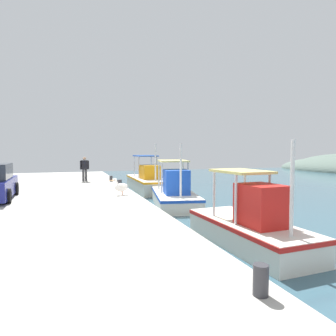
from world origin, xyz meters
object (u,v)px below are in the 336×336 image
at_px(fishing_boat_nearest, 147,182).
at_px(mooring_bollard_third, 261,280).
at_px(fishing_boat_third, 250,226).
at_px(fishing_boat_second, 175,194).
at_px(pelican, 121,187).
at_px(mooring_bollard_second, 120,184).
at_px(fisherman_standing, 85,168).
at_px(mooring_bollard_nearest, 111,179).

bearing_deg(fishing_boat_nearest, mooring_bollard_third, -8.77).
xyz_separation_m(fishing_boat_third, mooring_bollard_third, (4.01, -2.54, 0.39)).
height_order(fishing_boat_nearest, fishing_boat_second, fishing_boat_nearest).
relative_size(pelican, mooring_bollard_second, 2.01).
bearing_deg(fishing_boat_second, mooring_bollard_third, -13.23).
bearing_deg(fishing_boat_nearest, fishing_boat_third, -0.45).
height_order(fishing_boat_second, fishing_boat_third, fishing_boat_second).
xyz_separation_m(fisherman_standing, mooring_bollard_third, (17.62, 1.74, -0.72)).
xyz_separation_m(fishing_boat_third, pelican, (-6.44, -2.88, 0.56)).
distance_m(mooring_bollard_nearest, mooring_bollard_third, 17.03).
bearing_deg(fishing_boat_third, mooring_bollard_third, -32.32).
bearing_deg(pelican, fishing_boat_third, 24.12).
bearing_deg(fishing_boat_nearest, fisherman_standing, -96.28).
height_order(fishing_boat_second, mooring_bollard_nearest, fishing_boat_second).
height_order(fishing_boat_third, mooring_bollard_nearest, fishing_boat_third).
bearing_deg(mooring_bollard_nearest, pelican, -3.00).
bearing_deg(fishing_boat_third, pelican, -155.88).
height_order(fishing_boat_nearest, fishing_boat_third, fishing_boat_nearest).
relative_size(fishing_boat_third, mooring_bollard_nearest, 12.58).
relative_size(mooring_bollard_nearest, mooring_bollard_third, 0.82).
height_order(fishing_boat_nearest, pelican, fishing_boat_nearest).
bearing_deg(mooring_bollard_second, fisherman_standing, -158.54).
bearing_deg(fishing_boat_second, pelican, -77.70).
distance_m(fishing_boat_third, mooring_bollard_nearest, 13.27).
xyz_separation_m(pelican, mooring_bollard_second, (-2.74, 0.34, -0.16)).
bearing_deg(mooring_bollard_nearest, mooring_bollard_third, 0.00).
distance_m(fishing_boat_second, fisherman_standing, 7.92).
bearing_deg(mooring_bollard_third, pelican, -178.11).
relative_size(fishing_boat_third, pelican, 5.00).
relative_size(fishing_boat_second, mooring_bollard_third, 12.66).
bearing_deg(fishing_boat_third, fishing_boat_second, 179.44).
distance_m(mooring_bollard_nearest, mooring_bollard_second, 3.84).
bearing_deg(fishing_boat_nearest, pelican, -24.08).
xyz_separation_m(fishing_boat_nearest, fishing_boat_third, (13.12, -0.10, -0.05)).
xyz_separation_m(fishing_boat_nearest, mooring_bollard_nearest, (0.10, -2.64, 0.30)).
bearing_deg(mooring_bollard_third, mooring_bollard_second, 180.00).
xyz_separation_m(fishing_boat_second, mooring_bollard_third, (11.09, -2.61, 0.40)).
height_order(fisherman_standing, mooring_bollard_second, fisherman_standing).
height_order(fishing_boat_nearest, fisherman_standing, fishing_boat_nearest).
relative_size(fishing_boat_nearest, fishing_boat_second, 1.12).
relative_size(mooring_bollard_nearest, mooring_bollard_second, 0.80).
height_order(fishing_boat_nearest, mooring_bollard_nearest, fishing_boat_nearest).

